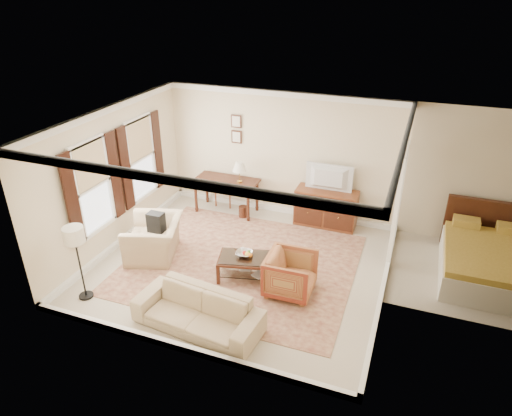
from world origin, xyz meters
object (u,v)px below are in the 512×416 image
Objects in this scene: tv at (329,170)px; club_armchair at (154,233)px; sideboard at (326,208)px; striped_armchair at (291,272)px; coffee_table at (247,262)px; sofa at (197,307)px; writing_desk at (226,184)px.

tv is 3.92m from club_armchair.
striped_armchair is at bearing -90.42° from sideboard.
coffee_table is (-0.90, -2.55, -0.08)m from sideboard.
sofa is (-0.24, -1.55, 0.06)m from coffee_table.
coffee_table is 1.57m from sofa.
writing_desk reaches higher than coffee_table.
sofa is at bearing -72.57° from writing_desk.
striped_armchair is 1.79m from sofa.
sideboard is 3.85m from club_armchair.
sofa reaches higher than coffee_table.
striped_armchair is (-0.02, -2.70, 0.00)m from sideboard.
sofa is at bearing 29.36° from club_armchair.
striped_armchair reaches higher than sofa.
writing_desk is at bearing 147.36° from club_armchair.
sofa is (1.80, -1.62, -0.11)m from club_armchair.
striped_armchair reaches higher than writing_desk.
club_armchair is at bearing -139.90° from sideboard.
striped_armchair is (2.35, -2.52, -0.28)m from writing_desk.
club_armchair reaches higher than sofa.
sideboard is 0.66× the size of sofa.
tv reaches higher than coffee_table.
coffee_table is at bearing -58.18° from writing_desk.
writing_desk is at bearing 3.85° from tv.
sofa is (-1.14, -4.08, -0.93)m from tv.
tv reaches higher than sofa.
coffee_table is at bearing 70.32° from tv.
coffee_table is (-0.90, -2.53, -1.00)m from tv.
sideboard reaches higher than sofa.
coffee_table is 0.90m from striped_armchair.
sideboard is 4.26m from sofa.
tv is 1.17× the size of striped_armchair.
coffee_table is at bearing 87.64° from sofa.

